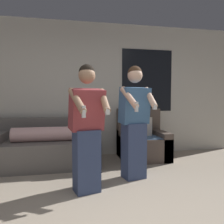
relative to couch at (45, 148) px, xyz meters
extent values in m
cube|color=beige|center=(0.85, 0.54, 1.05)|extent=(6.36, 0.06, 2.70)
cube|color=black|center=(2.06, 0.50, 1.25)|extent=(1.10, 0.01, 1.30)
cube|color=slate|center=(0.00, -0.04, -0.08)|extent=(1.85, 0.98, 0.44)
cube|color=slate|center=(0.00, 0.35, 0.33)|extent=(1.85, 0.22, 0.36)
cube|color=slate|center=(0.79, -0.04, -0.01)|extent=(0.28, 0.98, 0.58)
cylinder|color=beige|center=(0.00, -0.16, 0.27)|extent=(1.02, 0.24, 0.24)
cube|color=brown|center=(1.82, 0.04, -0.08)|extent=(0.88, 0.81, 0.43)
cube|color=brown|center=(1.82, 0.35, 0.40)|extent=(0.88, 0.20, 0.53)
cube|color=brown|center=(1.47, 0.04, -0.03)|extent=(0.18, 0.81, 0.53)
cube|color=brown|center=(2.17, 0.04, -0.03)|extent=(0.18, 0.81, 0.53)
cube|color=slate|center=(1.82, 0.00, 0.14)|extent=(0.75, 0.65, 0.01)
cube|color=beige|center=(1.82, 0.10, 0.32)|extent=(0.36, 0.14, 0.36)
cube|color=#384770|center=(0.63, -1.26, 0.09)|extent=(0.35, 0.31, 0.78)
cube|color=#99383D|center=(0.64, -1.28, 0.73)|extent=(0.46, 0.38, 0.52)
sphere|color=#A37A5B|center=(0.64, -1.30, 1.14)|extent=(0.21, 0.21, 0.21)
sphere|color=black|center=(0.64, -1.29, 1.18)|extent=(0.19, 0.19, 0.19)
cylinder|color=#A37A5B|center=(0.51, -1.47, 0.84)|extent=(0.22, 0.36, 0.30)
cube|color=white|center=(0.58, -1.61, 0.72)|extent=(0.04, 0.04, 0.13)
cylinder|color=#A37A5B|center=(0.83, -1.39, 0.84)|extent=(0.11, 0.36, 0.30)
cube|color=white|center=(0.85, -1.54, 0.72)|extent=(0.05, 0.05, 0.08)
cube|color=#384770|center=(1.34, -0.92, 0.10)|extent=(0.35, 0.30, 0.80)
cube|color=#3D6693|center=(1.35, -0.93, 0.76)|extent=(0.45, 0.35, 0.53)
sphere|color=#DBAD8E|center=(1.35, -0.94, 1.19)|extent=(0.21, 0.21, 0.21)
sphere|color=#3D2819|center=(1.35, -0.93, 1.23)|extent=(0.20, 0.20, 0.20)
cylinder|color=#DBAD8E|center=(1.22, -1.12, 0.88)|extent=(0.21, 0.36, 0.31)
cube|color=white|center=(1.27, -1.26, 0.76)|extent=(0.04, 0.04, 0.13)
cylinder|color=#DBAD8E|center=(1.54, -1.04, 0.88)|extent=(0.10, 0.36, 0.31)
cube|color=white|center=(1.55, -1.19, 0.76)|extent=(0.05, 0.04, 0.08)
camera|label=1|loc=(0.43, -3.95, 0.85)|focal=35.00mm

